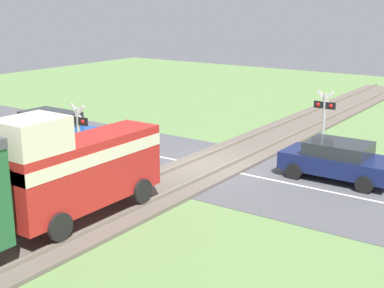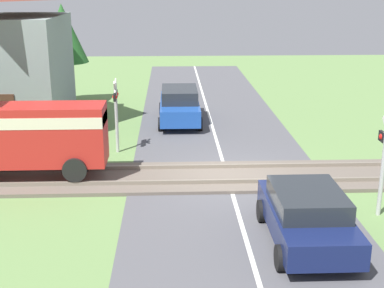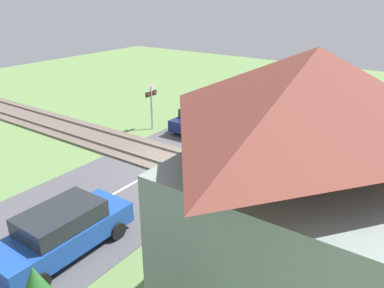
{
  "view_description": "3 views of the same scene",
  "coord_description": "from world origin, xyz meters",
  "px_view_note": "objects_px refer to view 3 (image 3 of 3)",
  "views": [
    {
      "loc": [
        -10.8,
        16.57,
        6.25
      ],
      "look_at": [
        0.0,
        1.17,
        1.2
      ],
      "focal_mm": 50.0,
      "sensor_mm": 36.0,
      "label": 1
    },
    {
      "loc": [
        -16.38,
        1.85,
        6.21
      ],
      "look_at": [
        0.0,
        1.17,
        1.2
      ],
      "focal_mm": 50.0,
      "sensor_mm": 36.0,
      "label": 2
    },
    {
      "loc": [
        13.01,
        10.33,
        7.7
      ],
      "look_at": [
        0.0,
        1.17,
        1.2
      ],
      "focal_mm": 35.0,
      "sensor_mm": 36.0,
      "label": 3
    }
  ],
  "objects_px": {
    "crossing_signal_west_approach": "(151,100)",
    "station_building": "(298,220)",
    "car_near_crossing": "(200,118)",
    "car_far_side": "(63,230)",
    "crossing_signal_east_approach": "(205,171)",
    "pedestrian_by_station": "(318,221)"
  },
  "relations": [
    {
      "from": "car_far_side",
      "to": "crossing_signal_east_approach",
      "type": "xyz_separation_m",
      "value": [
        -4.36,
        2.43,
        0.97
      ]
    },
    {
      "from": "car_near_crossing",
      "to": "car_far_side",
      "type": "xyz_separation_m",
      "value": [
        11.92,
        2.88,
        0.08
      ]
    },
    {
      "from": "car_far_side",
      "to": "crossing_signal_west_approach",
      "type": "relative_size",
      "value": 1.62
    },
    {
      "from": "car_far_side",
      "to": "crossing_signal_east_approach",
      "type": "distance_m",
      "value": 5.09
    },
    {
      "from": "crossing_signal_west_approach",
      "to": "station_building",
      "type": "xyz_separation_m",
      "value": [
        9.4,
        12.21,
        1.53
      ]
    },
    {
      "from": "station_building",
      "to": "pedestrian_by_station",
      "type": "distance_m",
      "value": 4.92
    },
    {
      "from": "car_far_side",
      "to": "station_building",
      "type": "height_order",
      "value": "station_building"
    },
    {
      "from": "crossing_signal_east_approach",
      "to": "crossing_signal_west_approach",
      "type": "bearing_deg",
      "value": -127.87
    },
    {
      "from": "crossing_signal_west_approach",
      "to": "crossing_signal_east_approach",
      "type": "xyz_separation_m",
      "value": [
        6.02,
        7.73,
        0.0
      ]
    },
    {
      "from": "crossing_signal_west_approach",
      "to": "station_building",
      "type": "distance_m",
      "value": 15.49
    },
    {
      "from": "station_building",
      "to": "car_near_crossing",
      "type": "bearing_deg",
      "value": -138.2
    },
    {
      "from": "car_far_side",
      "to": "crossing_signal_east_approach",
      "type": "bearing_deg",
      "value": 150.92
    },
    {
      "from": "pedestrian_by_station",
      "to": "station_building",
      "type": "bearing_deg",
      "value": 8.09
    },
    {
      "from": "car_near_crossing",
      "to": "crossing_signal_west_approach",
      "type": "distance_m",
      "value": 3.06
    },
    {
      "from": "car_far_side",
      "to": "station_building",
      "type": "relative_size",
      "value": 0.66
    },
    {
      "from": "car_near_crossing",
      "to": "crossing_signal_west_approach",
      "type": "bearing_deg",
      "value": -57.56
    },
    {
      "from": "car_near_crossing",
      "to": "car_far_side",
      "type": "height_order",
      "value": "car_far_side"
    },
    {
      "from": "crossing_signal_east_approach",
      "to": "station_building",
      "type": "bearing_deg",
      "value": 52.91
    },
    {
      "from": "car_near_crossing",
      "to": "pedestrian_by_station",
      "type": "height_order",
      "value": "pedestrian_by_station"
    },
    {
      "from": "car_far_side",
      "to": "crossing_signal_east_approach",
      "type": "relative_size",
      "value": 1.62
    },
    {
      "from": "car_far_side",
      "to": "crossing_signal_west_approach",
      "type": "bearing_deg",
      "value": -152.92
    },
    {
      "from": "car_near_crossing",
      "to": "pedestrian_by_station",
      "type": "distance_m",
      "value": 11.42
    }
  ]
}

